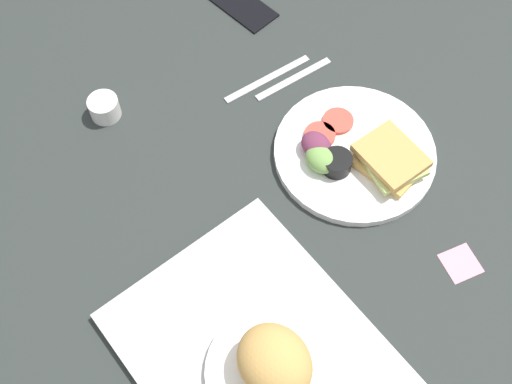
{
  "coord_description": "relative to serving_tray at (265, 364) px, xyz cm",
  "views": [
    {
      "loc": [
        -39.61,
        33.81,
        96.24
      ],
      "look_at": [
        2.0,
        3.0,
        4.0
      ],
      "focal_mm": 44.84,
      "sensor_mm": 36.0,
      "label": 1
    }
  ],
  "objects": [
    {
      "name": "fork",
      "position": [
        40.53,
        -37.23,
        -0.55
      ],
      "size": [
        2.16,
        17.05,
        0.5
      ],
      "primitive_type": "cube",
      "rotation": [
        0.0,
        0.0,
        1.53
      ],
      "color": "#B7B7BC",
      "rests_on": "ground_plane"
    },
    {
      "name": "bread_plate_near",
      "position": [
        -1.75,
        -0.13,
        4.42
      ],
      "size": [
        19.99,
        19.99,
        9.35
      ],
      "color": "white",
      "rests_on": "serving_tray"
    },
    {
      "name": "espresso_cup",
      "position": [
        54.72,
        -4.21,
        1.2
      ],
      "size": [
        5.6,
        5.6,
        4.0
      ],
      "primitive_type": "cylinder",
      "color": "silver",
      "rests_on": "ground_plane"
    },
    {
      "name": "cell_phone",
      "position": [
        61.84,
        -40.54,
        -0.4
      ],
      "size": [
        15.28,
        9.19,
        0.8
      ],
      "primitive_type": "cube",
      "rotation": [
        0.0,
        0.0,
        0.14
      ],
      "color": "black",
      "rests_on": "ground_plane"
    },
    {
      "name": "serving_tray",
      "position": [
        0.0,
        0.0,
        0.0
      ],
      "size": [
        46.1,
        34.52,
        1.6
      ],
      "primitive_type": "cube",
      "rotation": [
        0.0,
        0.0,
        0.03
      ],
      "color": "#B2B2AD",
      "rests_on": "ground_plane"
    },
    {
      "name": "plate_with_salad",
      "position": [
        19.87,
        -34.82,
        0.9
      ],
      "size": [
        28.68,
        28.68,
        5.4
      ],
      "color": "white",
      "rests_on": "ground_plane"
    },
    {
      "name": "sticky_note",
      "position": [
        -5.66,
        -35.52,
        -0.74
      ],
      "size": [
        6.73,
        6.73,
        0.12
      ],
      "primitive_type": "cube",
      "rotation": [
        0.0,
        0.0,
        -0.23
      ],
      "color": "pink",
      "rests_on": "ground_plane"
    },
    {
      "name": "ground_plane",
      "position": [
        21.07,
        -18.33,
        -2.3
      ],
      "size": [
        190.0,
        150.0,
        3.0
      ],
      "primitive_type": "cube",
      "color": "#282D2B"
    },
    {
      "name": "knife",
      "position": [
        43.53,
        -33.23,
        -0.55
      ],
      "size": [
        2.28,
        19.04,
        0.5
      ],
      "primitive_type": "cube",
      "rotation": [
        0.0,
        0.0,
        1.52
      ],
      "color": "#B7B7BC",
      "rests_on": "ground_plane"
    }
  ]
}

